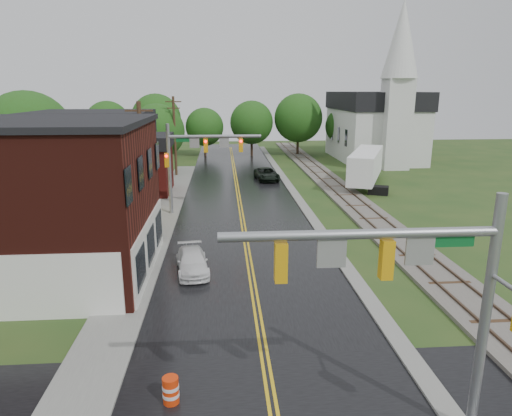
{
  "coord_description": "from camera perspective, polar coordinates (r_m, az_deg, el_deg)",
  "views": [
    {
      "loc": [
        -1.44,
        -8.73,
        9.74
      ],
      "look_at": [
        0.33,
        15.13,
        3.5
      ],
      "focal_mm": 32.0,
      "sensor_mm": 36.0,
      "label": 1
    }
  ],
  "objects": [
    {
      "name": "traffic_signal_near",
      "position": [
        12.73,
        19.04,
        -8.24
      ],
      "size": [
        7.34,
        0.3,
        7.2
      ],
      "color": "gray",
      "rests_on": "ground"
    },
    {
      "name": "railroad",
      "position": [
        46.21,
        10.2,
        2.35
      ],
      "size": [
        3.2,
        80.0,
        0.3
      ],
      "color": "#59544C",
      "rests_on": "ground"
    },
    {
      "name": "pickup_white",
      "position": [
        25.36,
        -7.98,
        -6.69
      ],
      "size": [
        2.15,
        4.2,
        1.17
      ],
      "primitive_type": "imported",
      "rotation": [
        0.0,
        0.0,
        0.13
      ],
      "color": "white",
      "rests_on": "ground"
    },
    {
      "name": "suv_dark",
      "position": [
        50.34,
        1.33,
        4.24
      ],
      "size": [
        2.75,
        5.04,
        1.34
      ],
      "primitive_type": "imported",
      "rotation": [
        0.0,
        0.0,
        0.11
      ],
      "color": "black",
      "rests_on": "ground"
    },
    {
      "name": "yellow_house",
      "position": [
        36.61,
        -19.34,
        3.5
      ],
      "size": [
        8.0,
        7.0,
        6.4
      ],
      "primitive_type": "cube",
      "color": "tan",
      "rests_on": "ground"
    },
    {
      "name": "church",
      "position": [
        66.15,
        14.95,
        10.75
      ],
      "size": [
        10.4,
        18.4,
        20.0
      ],
      "color": "silver",
      "rests_on": "ground"
    },
    {
      "name": "utility_pole_c",
      "position": [
        53.23,
        -10.12,
        8.99
      ],
      "size": [
        1.8,
        0.28,
        9.0
      ],
      "color": "#382616",
      "rests_on": "ground"
    },
    {
      "name": "darkred_building",
      "position": [
        45.19,
        -15.14,
        4.51
      ],
      "size": [
        7.0,
        6.0,
        4.4
      ],
      "primitive_type": "cube",
      "color": "#3F0F0C",
      "rests_on": "ground"
    },
    {
      "name": "curb_right",
      "position": [
        45.32,
        4.55,
        2.16
      ],
      "size": [
        0.8,
        70.0,
        0.12
      ],
      "primitive_type": "cube",
      "color": "gray",
      "rests_on": "ground"
    },
    {
      "name": "brick_building",
      "position": [
        26.76,
        -28.49,
        0.77
      ],
      "size": [
        14.3,
        10.3,
        8.3
      ],
      "color": "#40130D",
      "rests_on": "ground"
    },
    {
      "name": "tree_left_e",
      "position": [
        55.34,
        -12.07,
        9.2
      ],
      "size": [
        6.4,
        6.4,
        8.16
      ],
      "color": "black",
      "rests_on": "ground"
    },
    {
      "name": "main_road",
      "position": [
        39.96,
        -2.04,
        0.5
      ],
      "size": [
        10.0,
        90.0,
        0.02
      ],
      "primitive_type": "cube",
      "color": "black",
      "rests_on": "ground"
    },
    {
      "name": "construction_barrel",
      "position": [
        15.85,
        -10.61,
        -21.5
      ],
      "size": [
        0.6,
        0.6,
        0.92
      ],
      "primitive_type": "cylinder",
      "rotation": [
        0.0,
        0.0,
        0.18
      ],
      "color": "red",
      "rests_on": "ground"
    },
    {
      "name": "utility_pole_b",
      "position": [
        31.59,
        -14.0,
        5.04
      ],
      "size": [
        1.8,
        0.28,
        9.0
      ],
      "color": "#382616",
      "rests_on": "ground"
    },
    {
      "name": "sidewalk_left",
      "position": [
        35.42,
        -11.79,
        -1.66
      ],
      "size": [
        2.4,
        50.0,
        0.12
      ],
      "primitive_type": "cube",
      "color": "gray",
      "rests_on": "ground"
    },
    {
      "name": "tree_left_b",
      "position": [
        43.99,
        -26.38,
        7.87
      ],
      "size": [
        7.6,
        7.6,
        9.69
      ],
      "color": "black",
      "rests_on": "ground"
    },
    {
      "name": "traffic_signal_far",
      "position": [
        36.1,
        -7.47,
        6.91
      ],
      "size": [
        7.34,
        0.43,
        7.2
      ],
      "color": "gray",
      "rests_on": "ground"
    },
    {
      "name": "tree_left_c",
      "position": [
        50.45,
        -18.63,
        7.92
      ],
      "size": [
        6.0,
        6.0,
        7.65
      ],
      "color": "black",
      "rests_on": "ground"
    },
    {
      "name": "semi_trailer",
      "position": [
        48.63,
        13.61,
        5.25
      ],
      "size": [
        6.71,
        11.29,
        3.61
      ],
      "color": "black",
      "rests_on": "ground"
    }
  ]
}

